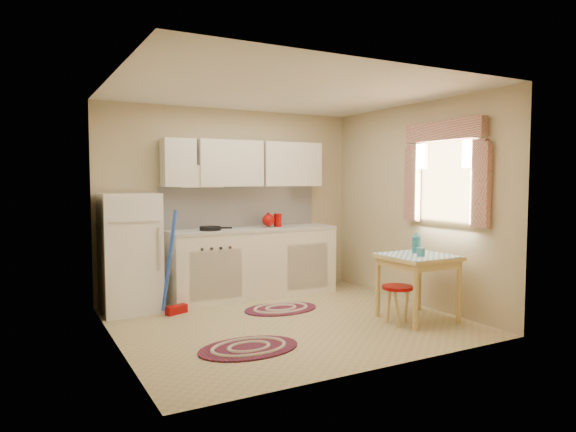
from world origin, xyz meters
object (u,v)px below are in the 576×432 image
object	(u,v)px
fridge	(130,253)
table	(417,288)
stool	(397,305)
base_cabinets	(253,264)

from	to	relation	value
fridge	table	xyz separation A→B (m)	(2.74, -1.86, -0.34)
fridge	stool	world-z (taller)	fridge
table	stool	size ratio (longest dim) A/B	1.71
base_cabinets	table	bearing A→B (deg)	-59.27
base_cabinets	stool	world-z (taller)	base_cabinets
fridge	base_cabinets	size ratio (longest dim) A/B	0.62
base_cabinets	stool	bearing A→B (deg)	-67.49
fridge	table	size ratio (longest dim) A/B	1.94
fridge	base_cabinets	xyz separation A→B (m)	(1.61, 0.05, -0.26)
table	stool	xyz separation A→B (m)	(-0.32, -0.05, -0.15)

